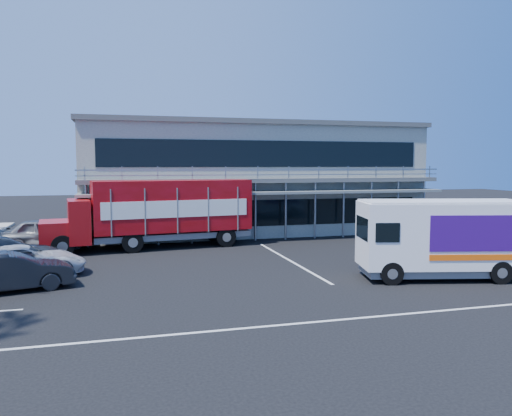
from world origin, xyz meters
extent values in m
plane|color=black|center=(0.00, 0.00, 0.00)|extent=(120.00, 120.00, 0.00)
cube|color=gray|center=(3.00, 15.00, 3.50)|extent=(22.00, 10.00, 7.00)
cube|color=#515454|center=(3.00, 15.00, 7.15)|extent=(22.40, 10.40, 0.30)
cube|color=#515454|center=(3.00, 9.40, 3.60)|extent=(22.00, 1.20, 0.25)
cube|color=gray|center=(3.00, 8.85, 4.10)|extent=(22.00, 0.08, 0.90)
cube|color=slate|center=(3.00, 9.10, 2.90)|extent=(22.00, 1.80, 0.15)
cube|color=black|center=(3.00, 9.98, 1.60)|extent=(20.00, 0.06, 1.60)
cube|color=black|center=(3.00, 9.98, 5.20)|extent=(20.00, 0.06, 1.60)
cube|color=#9A0C0E|center=(-8.95, 7.80, 1.06)|extent=(1.74, 2.53, 1.27)
cube|color=#9A0C0E|center=(-7.80, 7.94, 1.64)|extent=(1.36, 2.75, 2.22)
cube|color=black|center=(-7.80, 7.94, 2.27)|extent=(0.31, 2.24, 0.74)
cube|color=#A10915|center=(-2.97, 8.50, 2.32)|extent=(8.70, 3.60, 2.75)
cube|color=slate|center=(-2.97, 8.50, 0.69)|extent=(8.66, 3.21, 0.32)
cube|color=white|center=(-2.82, 7.18, 2.22)|extent=(7.73, 0.93, 0.90)
cube|color=white|center=(-3.12, 9.82, 2.22)|extent=(7.73, 0.93, 0.90)
cylinder|color=black|center=(-8.50, 6.69, 0.55)|extent=(1.12, 0.41, 1.10)
cylinder|color=black|center=(-8.77, 8.99, 0.55)|extent=(1.12, 0.41, 1.10)
cylinder|color=black|center=(-5.14, 7.08, 0.55)|extent=(1.12, 0.41, 1.10)
cylinder|color=black|center=(-5.41, 9.39, 0.55)|extent=(1.12, 0.41, 1.10)
cylinder|color=black|center=(-0.11, 7.66, 0.55)|extent=(1.12, 0.41, 1.10)
cylinder|color=black|center=(-0.38, 9.97, 0.55)|extent=(1.12, 0.41, 1.10)
cube|color=white|center=(6.60, -2.13, 1.79)|extent=(6.75, 3.60, 2.57)
cube|color=slate|center=(6.60, -2.13, 0.37)|extent=(6.45, 3.33, 0.32)
cube|color=black|center=(3.50, -1.41, 2.06)|extent=(0.47, 1.77, 0.87)
cube|color=white|center=(6.60, -2.13, 3.10)|extent=(6.61, 3.53, 0.07)
cube|color=#360C6D|center=(7.06, -3.38, 1.97)|extent=(3.22, 0.78, 1.37)
cube|color=#360C6D|center=(7.57, -1.21, 1.97)|extent=(3.22, 0.78, 1.37)
cube|color=#F2590C|center=(7.06, -3.39, 1.05)|extent=(3.22, 0.77, 0.23)
cylinder|color=black|center=(4.15, -2.56, 0.44)|extent=(0.92, 0.47, 0.88)
cylinder|color=black|center=(4.59, -0.66, 0.44)|extent=(0.92, 0.47, 0.88)
cylinder|color=black|center=(8.26, -3.51, 0.44)|extent=(0.92, 0.47, 0.88)
cylinder|color=black|center=(8.70, -1.62, 0.44)|extent=(0.92, 0.47, 0.88)
imported|color=black|center=(-9.55, 0.20, 0.70)|extent=(4.49, 2.54, 1.40)
imported|color=silver|center=(-9.50, 2.48, 0.66)|extent=(5.04, 3.01, 1.31)
imported|color=#2C343B|center=(-10.75, 4.34, 0.73)|extent=(5.41, 3.69, 1.46)
imported|color=gray|center=(-9.57, 9.83, 0.82)|extent=(4.93, 2.23, 1.64)
camera|label=1|loc=(-5.71, -19.14, 4.56)|focal=35.00mm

